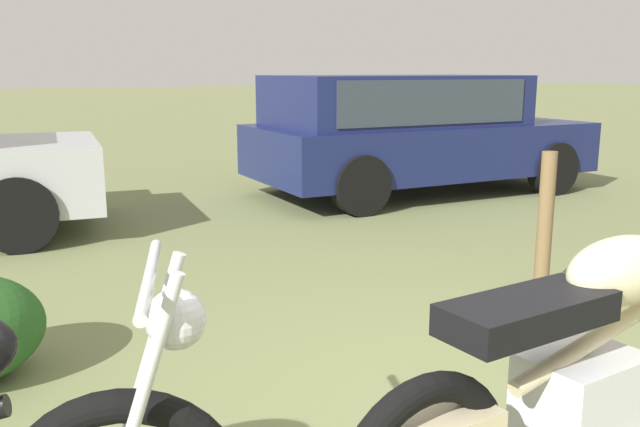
{
  "coord_description": "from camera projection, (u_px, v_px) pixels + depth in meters",
  "views": [
    {
      "loc": [
        -1.7,
        -1.72,
        1.49
      ],
      "look_at": [
        0.24,
        2.3,
        0.54
      ],
      "focal_mm": 38.07,
      "sensor_mm": 36.0,
      "label": 1
    }
  ],
  "objects": [
    {
      "name": "fence_post_wooden",
      "position": [
        545.0,
        226.0,
        4.46
      ],
      "size": [
        0.1,
        0.1,
        0.98
      ],
      "primitive_type": "cylinder",
      "color": "brown",
      "rests_on": "ground"
    },
    {
      "name": "motorcycle_cream",
      "position": [
        585.0,
        372.0,
        2.33
      ],
      "size": [
        2.01,
        0.68,
        1.02
      ],
      "rotation": [
        0.0,
        0.0,
        0.12
      ],
      "color": "black",
      "rests_on": "ground"
    },
    {
      "name": "car_navy",
      "position": [
        408.0,
        125.0,
        8.19
      ],
      "size": [
        4.14,
        1.99,
        1.43
      ],
      "rotation": [
        0.0,
        0.0,
        0.02
      ],
      "color": "#161E4C",
      "rests_on": "ground"
    }
  ]
}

